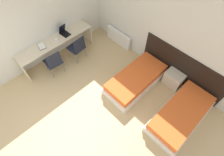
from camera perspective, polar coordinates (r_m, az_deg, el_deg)
The scene contains 14 objects.
ground_plane at distance 4.85m, azimuth -18.32°, elevation -17.57°, with size 20.00×20.00×0.00m, color tan.
wall_back at distance 5.16m, azimuth 14.07°, elevation 15.94°, with size 5.84×0.05×2.70m.
wall_left at distance 5.69m, azimuth -19.84°, elevation 18.28°, with size 0.05×4.68×2.70m.
headboard_panel at distance 5.36m, azimuth 21.56°, elevation 2.89°, with size 2.57×0.03×1.09m.
bed_near_window at distance 5.22m, azimuth 7.80°, elevation -0.51°, with size 0.92×1.94×0.42m.
bed_near_door at distance 4.95m, azimuth 21.57°, elevation -11.01°, with size 0.92×1.94×0.42m.
nightstand at distance 5.44m, azimuth 19.40°, elevation -0.36°, with size 0.52×0.37×0.48m.
radiator at distance 6.36m, azimuth 2.23°, elevation 13.05°, with size 1.06×0.12×0.50m.
desk at distance 5.87m, azimuth -17.79°, elevation 10.58°, with size 0.52×2.50×0.74m.
chair_near_laptop at distance 5.74m, azimuth -11.31°, elevation 9.89°, with size 0.50×0.50×0.90m.
chair_near_notebook at distance 5.49m, azimuth -18.53°, elevation 5.14°, with size 0.49×0.49×0.90m.
laptop at distance 5.90m, azimuth -15.35°, elevation 14.27°, with size 0.34×0.26×0.32m.
open_notebook at distance 5.70m, azimuth -21.95°, elevation 9.61°, with size 0.34×0.26×0.02m.
mug at distance 5.72m, azimuth -17.74°, elevation 11.83°, with size 0.08×0.08×0.09m.
Camera 1 is at (2.01, 0.07, 4.41)m, focal length 28.00 mm.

